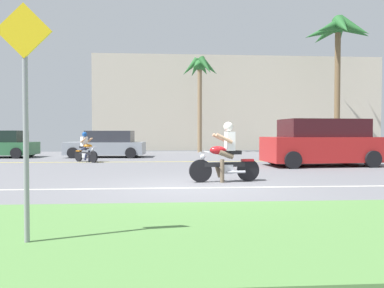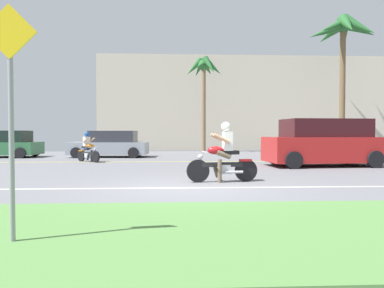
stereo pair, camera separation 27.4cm
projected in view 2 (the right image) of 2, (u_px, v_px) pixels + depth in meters
name	position (u px, v px, depth m)	size (l,w,h in m)	color
ground	(188.00, 175.00, 12.06)	(56.00, 30.00, 0.04)	slate
grass_median	(211.00, 231.00, 4.97)	(56.00, 3.80, 0.06)	#548442
lane_line_near	(194.00, 188.00, 9.04)	(50.40, 0.12, 0.01)	silver
lane_line_far	(184.00, 162.00, 17.25)	(50.40, 0.12, 0.01)	yellow
motorcyclist	(223.00, 157.00, 10.13)	(1.91, 0.62, 1.60)	black
suv_nearby	(323.00, 143.00, 14.95)	(4.67, 2.46, 1.84)	#AD1E1E
parked_car_0	(4.00, 145.00, 20.38)	(3.92, 2.17, 1.43)	#2D663D
parked_car_1	(110.00, 145.00, 20.52)	(4.22, 2.23, 1.41)	#8C939E
palm_tree_0	(204.00, 74.00, 25.46)	(2.65, 2.67, 6.38)	#846B4C
palm_tree_1	(343.00, 34.00, 25.42)	(4.49, 4.53, 9.18)	brown
motorcyclist_distant	(88.00, 149.00, 17.13)	(1.23, 1.16, 1.35)	black
street_sign	(11.00, 101.00, 4.34)	(0.62, 0.06, 2.77)	gray
building_far	(240.00, 105.00, 30.17)	(21.74, 4.00, 7.06)	beige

